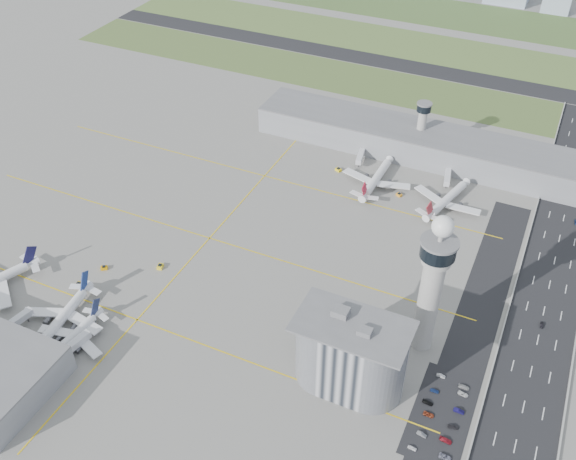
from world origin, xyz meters
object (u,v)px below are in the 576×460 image
at_px(tug_4, 338,169).
at_px(tug_3, 160,266).
at_px(tug_0, 78,284).
at_px(control_tower, 433,280).
at_px(car_lot_6, 445,457).
at_px(tug_1, 104,268).
at_px(car_lot_0, 412,448).
at_px(car_lot_2, 429,414).
at_px(jet_bridge_far_0, 362,152).
at_px(car_lot_5, 441,376).
at_px(secondary_tower, 422,124).
at_px(jet_bridge_near_1, 4,333).
at_px(car_lot_8, 453,427).
at_px(tug_2, 62,313).
at_px(jet_bridge_near_2, 62,357).
at_px(airplane_far_a, 377,174).
at_px(car_lot_9, 459,411).
at_px(car_lot_11, 464,387).
at_px(car_lot_10, 463,394).
at_px(car_hw_1, 542,325).
at_px(car_lot_3, 428,402).
at_px(car_hw_4, 561,157).
at_px(airplane_far_b, 448,195).
at_px(tug_5, 399,194).
at_px(car_lot_1, 422,434).
at_px(airplane_near_c, 68,336).
at_px(jet_bridge_far_1, 448,172).
at_px(car_lot_4, 435,391).
at_px(admin_building, 350,354).
at_px(airplane_near_b, 60,315).
at_px(car_lot_7, 446,440).

bearing_deg(tug_4, tug_3, 3.77).
xyz_separation_m(tug_0, tug_3, (26.14, 25.67, 0.01)).
relative_size(control_tower, car_lot_6, 14.77).
xyz_separation_m(tug_1, tug_4, (67.71, 122.01, 0.08)).
xyz_separation_m(tug_1, car_lot_0, (155.17, -30.27, -0.34)).
distance_m(tug_3, car_lot_2, 136.28).
bearing_deg(jet_bridge_far_0, car_lot_5, 20.80).
bearing_deg(secondary_tower, jet_bridge_near_1, -118.17).
distance_m(tug_1, car_lot_8, 166.72).
relative_size(tug_2, car_lot_2, 0.71).
distance_m(jet_bridge_near_2, tug_0, 43.48).
distance_m(airplane_far_a, tug_0, 163.32).
bearing_deg(car_lot_9, car_lot_11, 3.33).
relative_size(car_lot_10, car_hw_1, 1.13).
distance_m(car_lot_3, car_hw_1, 66.71).
xyz_separation_m(car_lot_0, car_lot_2, (1.53, 15.82, 0.00)).
relative_size(car_lot_8, car_hw_1, 1.08).
distance_m(airplane_far_a, jet_bridge_near_1, 198.31).
bearing_deg(control_tower, car_hw_4, 78.50).
bearing_deg(secondary_tower, airplane_far_b, -57.21).
relative_size(tug_5, car_lot_11, 0.71).
relative_size(tug_4, car_lot_6, 0.76).
distance_m(car_lot_1, car_lot_5, 28.29).
height_order(car_lot_2, car_lot_9, car_lot_9).
xyz_separation_m(airplane_near_c, car_hw_1, (171.44, 91.57, -4.73)).
bearing_deg(car_lot_1, car_lot_10, -11.83).
height_order(jet_bridge_far_1, car_lot_2, jet_bridge_far_1).
bearing_deg(tug_4, tug_1, -3.18).
bearing_deg(jet_bridge_near_2, jet_bridge_far_1, -18.55).
distance_m(tug_3, car_lot_4, 133.81).
bearing_deg(tug_3, tug_1, 11.29).
distance_m(jet_bridge_near_1, car_lot_8, 179.95).
xyz_separation_m(admin_building, car_hw_4, (54.89, 201.41, -14.66)).
height_order(car_lot_2, car_hw_1, car_hw_1).
bearing_deg(jet_bridge_near_1, airplane_near_c, -63.17).
bearing_deg(jet_bridge_far_1, airplane_far_b, 3.37).
bearing_deg(airplane_near_c, airplane_near_b, -122.02).
distance_m(car_lot_0, car_lot_2, 15.90).
height_order(tug_2, car_lot_5, tug_2).
bearing_deg(car_lot_10, car_lot_7, -175.22).
distance_m(jet_bridge_far_0, car_hw_4, 115.13).
distance_m(airplane_near_b, car_lot_1, 151.15).
height_order(control_tower, car_lot_10, control_tower).
height_order(tug_1, car_lot_5, tug_1).
distance_m(tug_0, tug_4, 153.42).
height_order(car_lot_10, car_hw_4, car_hw_4).
xyz_separation_m(airplane_near_b, jet_bridge_near_2, (13.41, -15.38, -3.33)).
bearing_deg(airplane_near_c, secondary_tower, 160.38).
relative_size(jet_bridge_far_0, car_lot_5, 4.12).
bearing_deg(control_tower, car_lot_1, -73.68).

